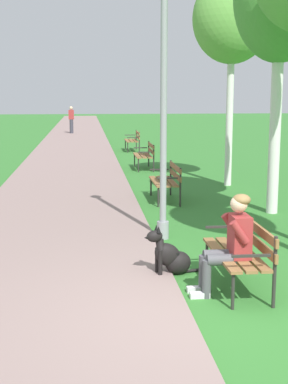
% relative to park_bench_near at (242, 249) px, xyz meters
% --- Properties ---
extents(ground_plane, '(120.00, 120.00, 0.00)m').
position_rel_park_bench_near_xyz_m(ground_plane, '(-0.54, -0.82, -0.51)').
color(ground_plane, '#33752D').
extents(paved_path, '(3.36, 60.00, 0.04)m').
position_rel_park_bench_near_xyz_m(paved_path, '(-2.48, 23.18, -0.49)').
color(paved_path, gray).
rests_on(paved_path, ground).
extents(park_bench_near, '(0.55, 1.50, 0.85)m').
position_rel_park_bench_near_xyz_m(park_bench_near, '(0.00, 0.00, 0.00)').
color(park_bench_near, olive).
rests_on(park_bench_near, ground).
extents(park_bench_mid, '(0.55, 1.50, 0.85)m').
position_rel_park_bench_near_xyz_m(park_bench_mid, '(-0.10, 5.81, 0.00)').
color(park_bench_mid, olive).
rests_on(park_bench_mid, ground).
extents(park_bench_far, '(0.55, 1.50, 0.85)m').
position_rel_park_bench_near_xyz_m(park_bench_far, '(-0.02, 11.17, 0.00)').
color(park_bench_far, olive).
rests_on(park_bench_far, ground).
extents(park_bench_furthest, '(0.55, 1.50, 0.85)m').
position_rel_park_bench_near_xyz_m(park_bench_furthest, '(0.08, 16.88, 0.00)').
color(park_bench_furthest, olive).
rests_on(park_bench_furthest, ground).
extents(person_seated_on_near_bench, '(0.74, 0.49, 1.25)m').
position_rel_park_bench_near_xyz_m(person_seated_on_near_bench, '(-0.21, -0.20, 0.17)').
color(person_seated_on_near_bench, '#4C4C51').
rests_on(person_seated_on_near_bench, ground).
extents(dog_black, '(0.82, 0.37, 0.71)m').
position_rel_park_bench_near_xyz_m(dog_black, '(-0.82, 0.60, -0.25)').
color(dog_black, black).
rests_on(dog_black, ground).
extents(lamp_post_near, '(0.24, 0.24, 4.40)m').
position_rel_park_bench_near_xyz_m(lamp_post_near, '(-0.66, 2.49, 1.76)').
color(lamp_post_near, gray).
rests_on(lamp_post_near, ground).
extents(birch_tree_fourth, '(2.04, 1.78, 5.44)m').
position_rel_park_bench_near_xyz_m(birch_tree_fourth, '(1.83, 7.78, 3.76)').
color(birch_tree_fourth, silver).
rests_on(birch_tree_fourth, ground).
extents(pedestrian_distant, '(0.32, 0.22, 1.65)m').
position_rel_park_bench_near_xyz_m(pedestrian_distant, '(-2.79, 27.22, 0.33)').
color(pedestrian_distant, '#383842').
rests_on(pedestrian_distant, ground).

